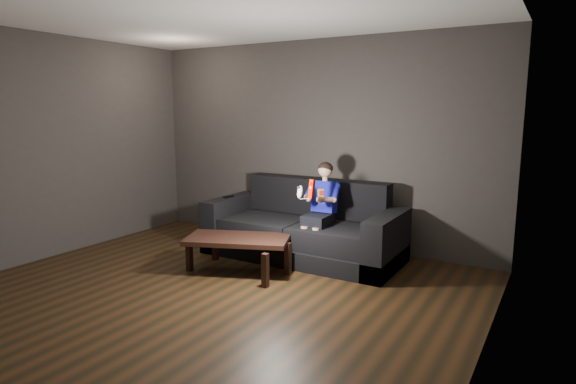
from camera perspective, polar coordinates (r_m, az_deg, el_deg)
The scene contains 11 objects.
floor at distance 4.72m, azimuth -11.44°, elevation -12.89°, with size 5.00×5.00×0.00m, color black.
back_wall at distance 6.45m, azimuth 3.13°, elevation 5.74°, with size 5.00×0.04×2.70m, color #3E3735.
left_wall at distance 6.34m, azimuth -29.06°, elevation 4.46°, with size 0.04×5.00×2.70m, color #3E3735.
right_wall at distance 3.28m, azimuth 22.30°, elevation 1.09°, with size 0.04×5.00×2.70m, color #3E3735.
ceiling at distance 4.45m, azimuth -12.70°, elevation 21.17°, with size 5.00×5.00×0.02m, color white.
sofa at distance 5.96m, azimuth 1.87°, elevation -4.80°, with size 2.40×1.04×0.93m.
child at distance 5.68m, azimuth 3.94°, elevation -1.09°, with size 0.42×0.51×1.03m.
wii_remote_red at distance 5.25m, azimuth 2.81°, elevation 0.36°, with size 0.06×0.08×0.21m.
nunchuk_white at distance 5.34m, azimuth 1.41°, elevation 0.01°, with size 0.07×0.10×0.16m.
wii_remote_black at distance 6.38m, azimuth -7.04°, elevation -0.53°, with size 0.07×0.15×0.03m.
coffee_table at distance 5.39m, azimuth -5.97°, elevation -5.89°, with size 1.25×0.94×0.41m.
Camera 1 is at (2.94, -3.22, 1.81)m, focal length 30.00 mm.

